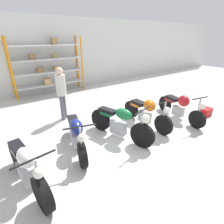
{
  "coord_description": "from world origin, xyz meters",
  "views": [
    {
      "loc": [
        -2.68,
        -3.29,
        2.7
      ],
      "look_at": [
        0.0,
        0.4,
        0.7
      ],
      "focal_mm": 28.0,
      "sensor_mm": 36.0,
      "label": 1
    }
  ],
  "objects_px": {
    "motorcycle_blue": "(76,134)",
    "motorcycle_green": "(120,123)",
    "toolbox": "(206,112)",
    "motorcycle_orange": "(146,112)",
    "motorcycle_red": "(181,106)",
    "motorcycle_white": "(27,167)",
    "shelving_rack": "(49,65)",
    "person_browsing": "(61,90)"
  },
  "relations": [
    {
      "from": "shelving_rack",
      "to": "motorcycle_green",
      "type": "relative_size",
      "value": 1.62
    },
    {
      "from": "motorcycle_white",
      "to": "motorcycle_orange",
      "type": "height_order",
      "value": "motorcycle_white"
    },
    {
      "from": "motorcycle_white",
      "to": "shelving_rack",
      "type": "bearing_deg",
      "value": 151.0
    },
    {
      "from": "motorcycle_blue",
      "to": "person_browsing",
      "type": "relative_size",
      "value": 1.09
    },
    {
      "from": "motorcycle_green",
      "to": "motorcycle_orange",
      "type": "height_order",
      "value": "motorcycle_green"
    },
    {
      "from": "motorcycle_red",
      "to": "toolbox",
      "type": "xyz_separation_m",
      "value": [
        1.02,
        -0.42,
        -0.32
      ]
    },
    {
      "from": "motorcycle_blue",
      "to": "toolbox",
      "type": "bearing_deg",
      "value": 94.89
    },
    {
      "from": "motorcycle_blue",
      "to": "motorcycle_red",
      "type": "xyz_separation_m",
      "value": [
        3.7,
        -0.47,
        0.02
      ]
    },
    {
      "from": "motorcycle_green",
      "to": "motorcycle_white",
      "type": "bearing_deg",
      "value": -97.2
    },
    {
      "from": "motorcycle_orange",
      "to": "person_browsing",
      "type": "height_order",
      "value": "person_browsing"
    },
    {
      "from": "motorcycle_white",
      "to": "toolbox",
      "type": "height_order",
      "value": "motorcycle_white"
    },
    {
      "from": "motorcycle_blue",
      "to": "person_browsing",
      "type": "distance_m",
      "value": 2.05
    },
    {
      "from": "motorcycle_white",
      "to": "person_browsing",
      "type": "relative_size",
      "value": 1.12
    },
    {
      "from": "shelving_rack",
      "to": "motorcycle_white",
      "type": "bearing_deg",
      "value": -112.28
    },
    {
      "from": "motorcycle_blue",
      "to": "motorcycle_orange",
      "type": "height_order",
      "value": "motorcycle_orange"
    },
    {
      "from": "motorcycle_white",
      "to": "person_browsing",
      "type": "bearing_deg",
      "value": 139.02
    },
    {
      "from": "shelving_rack",
      "to": "motorcycle_white",
      "type": "distance_m",
      "value": 6.31
    },
    {
      "from": "motorcycle_red",
      "to": "person_browsing",
      "type": "height_order",
      "value": "person_browsing"
    },
    {
      "from": "shelving_rack",
      "to": "toolbox",
      "type": "xyz_separation_m",
      "value": [
        3.64,
        -6.08,
        -1.24
      ]
    },
    {
      "from": "motorcycle_blue",
      "to": "motorcycle_orange",
      "type": "distance_m",
      "value": 2.39
    },
    {
      "from": "motorcycle_white",
      "to": "toolbox",
      "type": "distance_m",
      "value": 6.02
    },
    {
      "from": "toolbox",
      "to": "motorcycle_orange",
      "type": "bearing_deg",
      "value": 161.51
    },
    {
      "from": "motorcycle_green",
      "to": "toolbox",
      "type": "bearing_deg",
      "value": 64.25
    },
    {
      "from": "shelving_rack",
      "to": "motorcycle_blue",
      "type": "distance_m",
      "value": 5.38
    },
    {
      "from": "motorcycle_white",
      "to": "motorcycle_red",
      "type": "xyz_separation_m",
      "value": [
        4.98,
        0.12,
        0.02
      ]
    },
    {
      "from": "motorcycle_green",
      "to": "person_browsing",
      "type": "height_order",
      "value": "person_browsing"
    },
    {
      "from": "motorcycle_blue",
      "to": "motorcycle_orange",
      "type": "relative_size",
      "value": 0.95
    },
    {
      "from": "motorcycle_white",
      "to": "motorcycle_blue",
      "type": "distance_m",
      "value": 1.41
    },
    {
      "from": "motorcycle_orange",
      "to": "motorcycle_red",
      "type": "bearing_deg",
      "value": 76.24
    },
    {
      "from": "motorcycle_red",
      "to": "person_browsing",
      "type": "bearing_deg",
      "value": -113.89
    },
    {
      "from": "shelving_rack",
      "to": "motorcycle_red",
      "type": "bearing_deg",
      "value": -65.16
    },
    {
      "from": "motorcycle_green",
      "to": "motorcycle_orange",
      "type": "distance_m",
      "value": 1.16
    },
    {
      "from": "motorcycle_blue",
      "to": "motorcycle_green",
      "type": "bearing_deg",
      "value": 94.65
    },
    {
      "from": "motorcycle_white",
      "to": "motorcycle_green",
      "type": "distance_m",
      "value": 2.54
    },
    {
      "from": "shelving_rack",
      "to": "person_browsing",
      "type": "height_order",
      "value": "shelving_rack"
    },
    {
      "from": "person_browsing",
      "to": "shelving_rack",
      "type": "bearing_deg",
      "value": -56.84
    },
    {
      "from": "shelving_rack",
      "to": "person_browsing",
      "type": "relative_size",
      "value": 1.88
    },
    {
      "from": "motorcycle_red",
      "to": "person_browsing",
      "type": "distance_m",
      "value": 4.1
    },
    {
      "from": "shelving_rack",
      "to": "toolbox",
      "type": "bearing_deg",
      "value": -59.08
    },
    {
      "from": "motorcycle_white",
      "to": "motorcycle_red",
      "type": "relative_size",
      "value": 0.97
    },
    {
      "from": "shelving_rack",
      "to": "person_browsing",
      "type": "distance_m",
      "value": 3.36
    },
    {
      "from": "motorcycle_blue",
      "to": "motorcycle_green",
      "type": "relative_size",
      "value": 0.94
    }
  ]
}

